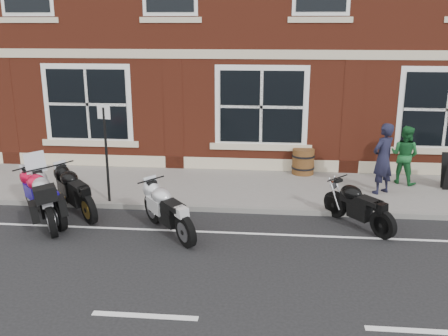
# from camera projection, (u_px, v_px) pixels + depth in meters

# --- Properties ---
(ground) EXTENTS (80.00, 80.00, 0.00)m
(ground) POSITION_uv_depth(u_px,v_px,m) (181.00, 235.00, 10.27)
(ground) COLOR black
(ground) RESTS_ON ground
(sidewalk) EXTENTS (30.00, 3.00, 0.12)m
(sidewalk) POSITION_uv_depth(u_px,v_px,m) (201.00, 187.00, 13.12)
(sidewalk) COLOR slate
(sidewalk) RESTS_ON ground
(kerb) EXTENTS (30.00, 0.16, 0.12)m
(kerb) POSITION_uv_depth(u_px,v_px,m) (192.00, 208.00, 11.61)
(kerb) COLOR slate
(kerb) RESTS_ON ground
(moto_touring_silver) EXTENTS (1.24, 1.97, 1.45)m
(moto_touring_silver) POSITION_uv_depth(u_px,v_px,m) (47.00, 197.00, 10.76)
(moto_touring_silver) COLOR black
(moto_touring_silver) RESTS_ON ground
(moto_sport_red) EXTENTS (1.67, 1.70, 1.01)m
(moto_sport_red) POSITION_uv_depth(u_px,v_px,m) (44.00, 194.00, 10.97)
(moto_sport_red) COLOR black
(moto_sport_red) RESTS_ON ground
(moto_sport_black) EXTENTS (1.54, 1.70, 0.97)m
(moto_sport_black) POSITION_uv_depth(u_px,v_px,m) (76.00, 189.00, 11.35)
(moto_sport_black) COLOR black
(moto_sport_black) RESTS_ON ground
(moto_sport_silver) EXTENTS (1.41, 1.75, 0.95)m
(moto_sport_silver) POSITION_uv_depth(u_px,v_px,m) (169.00, 208.00, 10.22)
(moto_sport_silver) COLOR black
(moto_sport_silver) RESTS_ON ground
(moto_naked_black) EXTENTS (1.29, 1.66, 0.89)m
(moto_naked_black) POSITION_uv_depth(u_px,v_px,m) (358.00, 204.00, 10.57)
(moto_naked_black) COLOR black
(moto_naked_black) RESTS_ON ground
(pedestrian_left) EXTENTS (0.77, 0.73, 1.77)m
(pedestrian_left) POSITION_uv_depth(u_px,v_px,m) (383.00, 159.00, 12.23)
(pedestrian_left) COLOR black
(pedestrian_left) RESTS_ON sidewalk
(pedestrian_right) EXTENTS (0.95, 0.92, 1.54)m
(pedestrian_right) POSITION_uv_depth(u_px,v_px,m) (405.00, 155.00, 13.05)
(pedestrian_right) COLOR #195A2A
(pedestrian_right) RESTS_ON sidewalk
(barrel_planter) EXTENTS (0.64, 0.64, 0.71)m
(barrel_planter) POSITION_uv_depth(u_px,v_px,m) (303.00, 161.00, 14.00)
(barrel_planter) COLOR #503215
(barrel_planter) RESTS_ON sidewalk
(parking_sign) EXTENTS (0.32, 0.10, 2.31)m
(parking_sign) POSITION_uv_depth(u_px,v_px,m) (106.00, 147.00, 11.54)
(parking_sign) COLOR black
(parking_sign) RESTS_ON sidewalk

